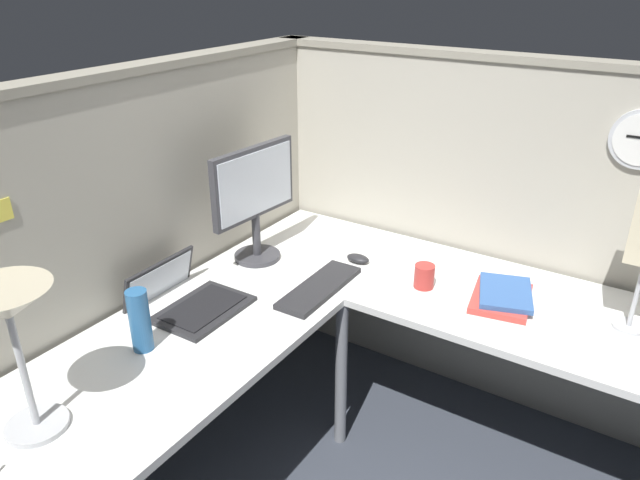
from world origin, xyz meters
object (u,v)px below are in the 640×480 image
(laptop, at_px, (184,299))
(thermos_flask, at_px, (140,320))
(desk_lamp_dome, at_px, (9,316))
(keyboard, at_px, (319,288))
(coffee_mug, at_px, (424,276))
(book_stack, at_px, (503,296))
(monitor, at_px, (255,195))
(computer_mouse, at_px, (358,258))

(laptop, distance_m, thermos_flask, 0.31)
(laptop, xyz_separation_m, desk_lamp_dome, (-0.70, -0.13, 0.34))
(desk_lamp_dome, relative_size, thermos_flask, 2.02)
(keyboard, height_order, coffee_mug, coffee_mug)
(book_stack, bearing_deg, monitor, 102.31)
(computer_mouse, height_order, book_stack, book_stack)
(coffee_mug, bearing_deg, monitor, 102.48)
(thermos_flask, bearing_deg, laptop, 17.45)
(laptop, bearing_deg, thermos_flask, -162.55)
(desk_lamp_dome, distance_m, book_stack, 1.67)
(thermos_flask, bearing_deg, computer_mouse, -17.32)
(desk_lamp_dome, relative_size, coffee_mug, 4.64)
(monitor, bearing_deg, book_stack, -77.69)
(book_stack, bearing_deg, coffee_mug, 101.91)
(monitor, distance_m, book_stack, 1.07)
(laptop, xyz_separation_m, keyboard, (0.37, -0.37, -0.01))
(thermos_flask, height_order, book_stack, thermos_flask)
(thermos_flask, relative_size, book_stack, 0.68)
(computer_mouse, bearing_deg, monitor, 117.83)
(monitor, height_order, laptop, monitor)
(coffee_mug, bearing_deg, keyboard, 126.28)
(laptop, height_order, keyboard, laptop)
(desk_lamp_dome, bearing_deg, coffee_mug, -23.91)
(desk_lamp_dome, height_order, book_stack, desk_lamp_dome)
(keyboard, distance_m, computer_mouse, 0.29)
(keyboard, bearing_deg, thermos_flask, 155.50)
(monitor, height_order, thermos_flask, monitor)
(computer_mouse, distance_m, coffee_mug, 0.33)
(monitor, distance_m, laptop, 0.53)
(keyboard, distance_m, book_stack, 0.70)
(computer_mouse, relative_size, book_stack, 0.32)
(coffee_mug, bearing_deg, laptop, 130.89)
(monitor, xyz_separation_m, book_stack, (0.22, -1.01, -0.27))
(laptop, bearing_deg, monitor, 0.75)
(laptop, xyz_separation_m, coffee_mug, (0.61, -0.71, 0.02))
(monitor, xyz_separation_m, computer_mouse, (0.20, -0.39, -0.28))
(keyboard, height_order, desk_lamp_dome, desk_lamp_dome)
(desk_lamp_dome, bearing_deg, thermos_flask, 5.09)
(monitor, xyz_separation_m, keyboard, (-0.09, -0.38, -0.28))
(monitor, height_order, desk_lamp_dome, monitor)
(desk_lamp_dome, xyz_separation_m, coffee_mug, (1.31, -0.58, -0.32))
(keyboard, height_order, computer_mouse, computer_mouse)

